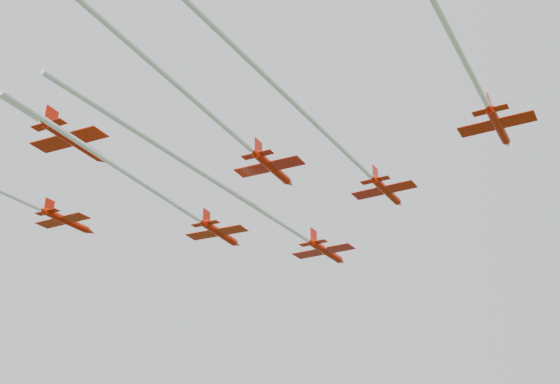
# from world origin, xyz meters

# --- Properties ---
(jet_lead) EXTENTS (25.49, 58.17, 2.84)m
(jet_lead) POSITION_xyz_m (3.86, -0.05, 58.04)
(jet_lead) COLOR red
(jet_row2_left) EXTENTS (16.59, 45.70, 2.68)m
(jet_row2_left) POSITION_xyz_m (-7.80, -4.39, 58.45)
(jet_row2_left) COLOR red
(jet_row2_right) EXTENTS (22.12, 51.75, 2.47)m
(jet_row2_right) POSITION_xyz_m (13.92, -15.66, 59.88)
(jet_row2_right) COLOR red
(jet_row3_mid) EXTENTS (16.34, 42.71, 2.58)m
(jet_row3_mid) POSITION_xyz_m (2.38, -19.35, 60.44)
(jet_row3_mid) COLOR red
(jet_row3_right) EXTENTS (24.00, 60.40, 2.33)m
(jet_row3_right) POSITION_xyz_m (24.39, -36.98, 58.83)
(jet_row3_right) COLOR red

